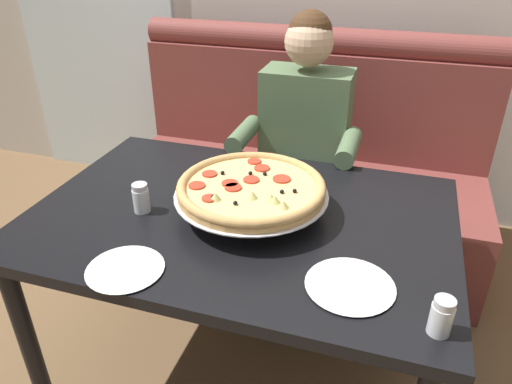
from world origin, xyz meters
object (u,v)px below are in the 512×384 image
object	(u,v)px
diner_main	(300,144)
plate_near_left	(350,284)
dining_table	(241,233)
booth_bench	(300,178)
plate_near_right	(125,267)
shaker_parmesan	(441,319)
pizza	(251,188)
shaker_pepper_flakes	(141,200)

from	to	relation	value
diner_main	plate_near_left	xyz separation A→B (m)	(0.35, -0.94, 0.03)
plate_near_left	dining_table	bearing A→B (deg)	146.74
booth_bench	plate_near_left	size ratio (longest dim) A/B	7.71
plate_near_left	plate_near_right	bearing A→B (deg)	-168.85
shaker_parmesan	diner_main	bearing A→B (deg)	118.86
dining_table	shaker_parmesan	world-z (taller)	shaker_parmesan
diner_main	plate_near_left	size ratio (longest dim) A/B	5.28
pizza	shaker_pepper_flakes	world-z (taller)	pizza
diner_main	plate_near_right	world-z (taller)	diner_main
diner_main	shaker_parmesan	xyz separation A→B (m)	(0.57, -1.04, 0.07)
diner_main	plate_near_right	size ratio (longest dim) A/B	5.82
shaker_pepper_flakes	plate_near_right	distance (m)	0.32
plate_near_right	pizza	bearing A→B (deg)	59.10
dining_table	plate_near_right	world-z (taller)	plate_near_right
booth_bench	shaker_parmesan	world-z (taller)	booth_bench
diner_main	plate_near_left	distance (m)	1.00
booth_bench	dining_table	bearing A→B (deg)	-90.00
plate_near_left	shaker_pepper_flakes	bearing A→B (deg)	166.13
booth_bench	pizza	size ratio (longest dim) A/B	3.67
shaker_parmesan	shaker_pepper_flakes	distance (m)	0.98
dining_table	plate_near_right	size ratio (longest dim) A/B	6.37
shaker_pepper_flakes	plate_near_right	bearing A→B (deg)	-69.23
pizza	plate_near_left	size ratio (longest dim) A/B	2.10
booth_bench	diner_main	world-z (taller)	diner_main
diner_main	shaker_parmesan	bearing A→B (deg)	-61.14
dining_table	shaker_pepper_flakes	xyz separation A→B (m)	(-0.32, -0.08, 0.12)
plate_near_right	diner_main	bearing A→B (deg)	76.46
diner_main	shaker_parmesan	distance (m)	1.19
shaker_parmesan	pizza	bearing A→B (deg)	147.11
diner_main	pizza	world-z (taller)	diner_main
pizza	plate_near_left	xyz separation A→B (m)	(0.37, -0.28, -0.08)
diner_main	shaker_pepper_flakes	world-z (taller)	diner_main
dining_table	shaker_pepper_flakes	distance (m)	0.35
pizza	shaker_parmesan	bearing A→B (deg)	-32.89
shaker_parmesan	plate_near_right	world-z (taller)	shaker_parmesan
shaker_pepper_flakes	plate_near_left	size ratio (longest dim) A/B	0.42
booth_bench	dining_table	size ratio (longest dim) A/B	1.33
pizza	plate_near_right	xyz separation A→B (m)	(-0.24, -0.40, -0.08)
dining_table	pizza	world-z (taller)	pizza
diner_main	pizza	xyz separation A→B (m)	(-0.02, -0.66, 0.11)
diner_main	pizza	bearing A→B (deg)	-91.35
diner_main	shaker_pepper_flakes	size ratio (longest dim) A/B	12.56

